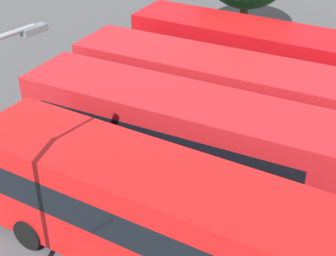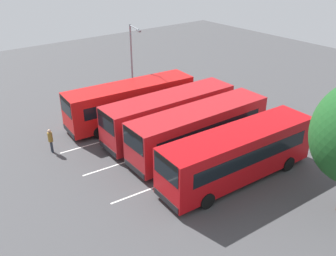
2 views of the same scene
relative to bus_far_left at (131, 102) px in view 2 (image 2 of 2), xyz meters
name	(u,v)px [view 2 (image 2 of 2)]	position (x,y,z in m)	size (l,w,h in m)	color
ground_plane	(177,146)	(-0.40, 5.31, -1.75)	(69.11, 69.11, 0.00)	#424244
bus_far_left	(131,102)	(0.00, 0.00, 0.00)	(10.57, 3.36, 3.19)	red
bus_center_left	(170,114)	(-0.99, 3.74, 0.00)	(10.46, 2.86, 3.19)	#AD191E
bus_center_right	(199,129)	(-1.06, 6.87, 0.00)	(10.46, 2.85, 3.19)	#AD191E
bus_far_right	(238,153)	(-0.71, 10.67, 0.00)	(10.53, 3.13, 3.19)	#B70C11
pedestrian	(50,139)	(6.95, 0.74, -0.72)	(0.32, 0.32, 1.74)	#232833
street_lamp	(132,60)	(-2.24, -2.99, 2.30)	(0.66, 2.29, 7.00)	gray
lane_stripe_outer_left	(149,128)	(-0.40, 1.84, -1.75)	(14.10, 0.12, 0.01)	silver
lane_stripe_inner_left	(177,145)	(-0.40, 5.31, -1.75)	(14.10, 0.12, 0.01)	silver
lane_stripe_inner_right	(210,166)	(-0.40, 8.78, -1.75)	(14.10, 0.12, 0.01)	silver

